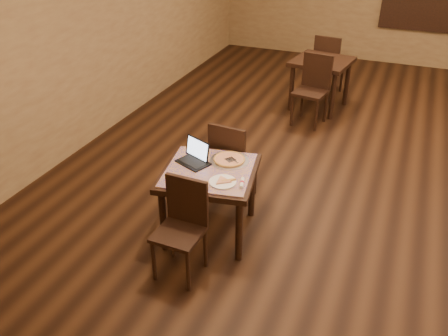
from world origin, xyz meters
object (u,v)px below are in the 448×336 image
at_px(laptop, 195,156).
at_px(other_table_b, 321,68).
at_px(chair_main_near, 183,222).
at_px(other_table_b_chair_near, 313,85).
at_px(pizza_pan, 229,160).
at_px(tiled_table, 209,178).
at_px(other_table_b_chair_far, 328,62).
at_px(chair_main_far, 231,159).

xyz_separation_m(laptop, other_table_b, (0.52, 3.69, -0.14)).
height_order(chair_main_near, other_table_b_chair_near, other_table_b_chair_near).
height_order(pizza_pan, other_table_b_chair_near, other_table_b_chair_near).
bearing_deg(pizza_pan, tiled_table, -116.57).
xyz_separation_m(tiled_table, other_table_b_chair_near, (0.34, 3.17, -0.06)).
xyz_separation_m(tiled_table, pizza_pan, (0.12, 0.24, 0.11)).
bearing_deg(chair_main_near, other_table_b_chair_far, 88.15).
bearing_deg(chair_main_far, other_table_b_chair_near, -92.99).
distance_m(laptop, other_table_b_chair_near, 3.12).
bearing_deg(chair_main_far, chair_main_near, 95.09).
xyz_separation_m(laptop, pizza_pan, (0.32, 0.14, -0.05)).
bearing_deg(chair_main_near, pizza_pan, 83.81).
xyz_separation_m(chair_main_far, other_table_b, (0.33, 3.18, 0.11)).
height_order(other_table_b, other_table_b_chair_near, other_table_b_chair_near).
relative_size(tiled_table, other_table_b, 1.07).
bearing_deg(pizza_pan, laptop, -156.55).
bearing_deg(other_table_b, pizza_pan, -84.61).
xyz_separation_m(tiled_table, chair_main_far, (-0.01, 0.61, -0.09)).
height_order(pizza_pan, other_table_b_chair_far, other_table_b_chair_far).
relative_size(other_table_b, other_table_b_chair_near, 0.94).
xyz_separation_m(tiled_table, laptop, (-0.20, 0.10, 0.16)).
relative_size(laptop, other_table_b_chair_near, 0.36).
bearing_deg(laptop, tiled_table, -3.92).
relative_size(other_table_b, other_table_b_chair_far, 0.94).
bearing_deg(pizza_pan, other_table_b_chair_near, 85.79).
bearing_deg(other_table_b_chair_near, chair_main_far, -88.99).
bearing_deg(chair_main_far, other_table_b_chair_far, -90.10).
xyz_separation_m(other_table_b, other_table_b_chair_near, (0.01, -0.62, -0.08)).
distance_m(tiled_table, chair_main_near, 0.63).
bearing_deg(other_table_b_chair_near, laptop, -91.26).
distance_m(laptop, other_table_b_chair_far, 4.34).
relative_size(chair_main_far, other_table_b_chair_far, 0.95).
height_order(laptop, other_table_b_chair_near, other_table_b_chair_near).
bearing_deg(pizza_pan, other_table_b, 86.75).
relative_size(other_table_b_chair_near, other_table_b_chair_far, 1.00).
bearing_deg(laptop, pizza_pan, 46.37).
relative_size(pizza_pan, other_table_b_chair_near, 0.38).
distance_m(chair_main_far, other_table_b_chair_near, 2.58).
relative_size(tiled_table, other_table_b_chair_far, 1.01).
bearing_deg(chair_main_near, laptop, 107.39).
height_order(tiled_table, laptop, laptop).
bearing_deg(other_table_b_chair_far, laptop, 91.91).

